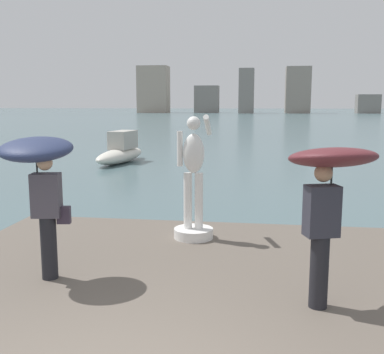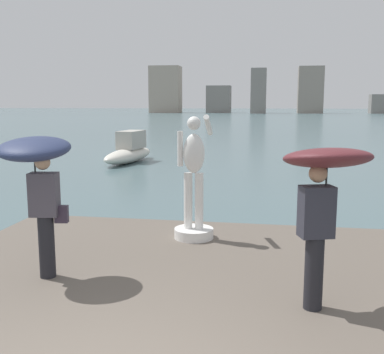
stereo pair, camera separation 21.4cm
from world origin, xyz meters
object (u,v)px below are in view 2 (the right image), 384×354
(onlooker_left, at_px, (37,168))
(statue_white_figure, at_px, (194,191))
(boat_mid, at_px, (129,151))
(onlooker_right, at_px, (324,182))

(onlooker_left, bearing_deg, statue_white_figure, 50.98)
(onlooker_left, distance_m, boat_mid, 15.94)
(boat_mid, bearing_deg, onlooker_right, -65.34)
(onlooker_left, height_order, onlooker_right, onlooker_left)
(onlooker_right, distance_m, boat_mid, 17.51)
(statue_white_figure, bearing_deg, onlooker_left, -129.02)
(statue_white_figure, height_order, onlooker_left, statue_white_figure)
(onlooker_left, relative_size, boat_mid, 0.43)
(onlooker_right, bearing_deg, boat_mid, 114.66)
(statue_white_figure, distance_m, onlooker_right, 3.32)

